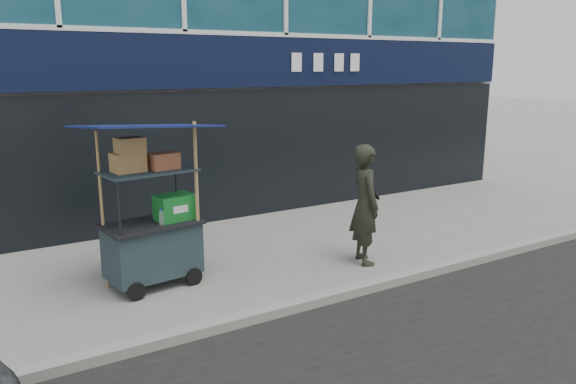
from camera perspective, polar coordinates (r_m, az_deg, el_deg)
ground at (r=7.14m, az=2.23°, el=-10.77°), size 80.00×80.00×0.00m
curb at (r=6.97m, az=3.17°, el=-10.87°), size 80.00×0.18×0.12m
vendor_cart at (r=7.53m, az=-13.57°, el=-3.62°), size 1.76×1.34×2.20m
vendor_man at (r=8.21m, az=7.86°, el=-1.25°), size 0.60×0.74×1.76m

